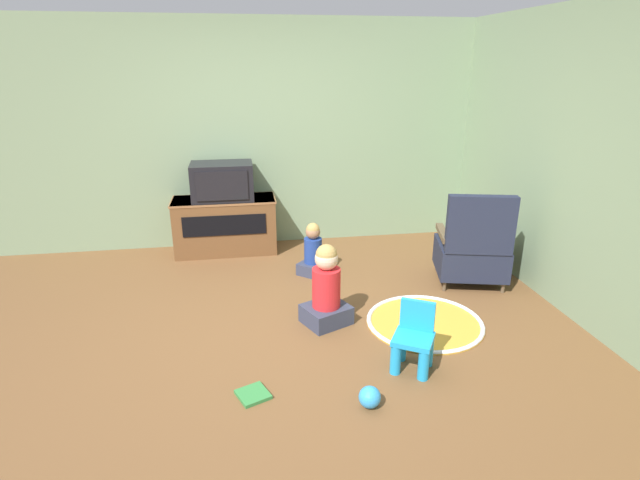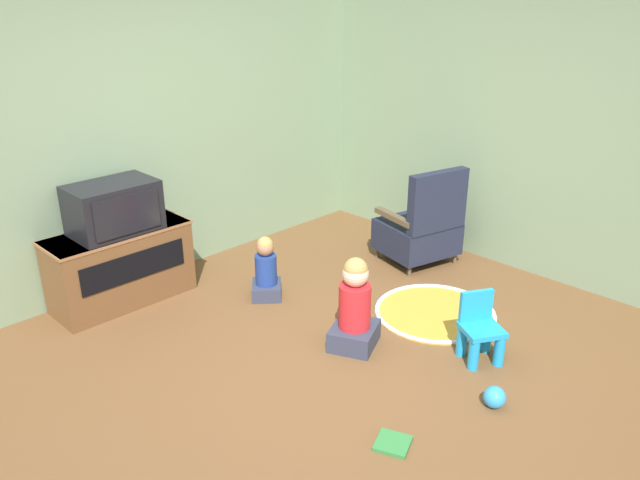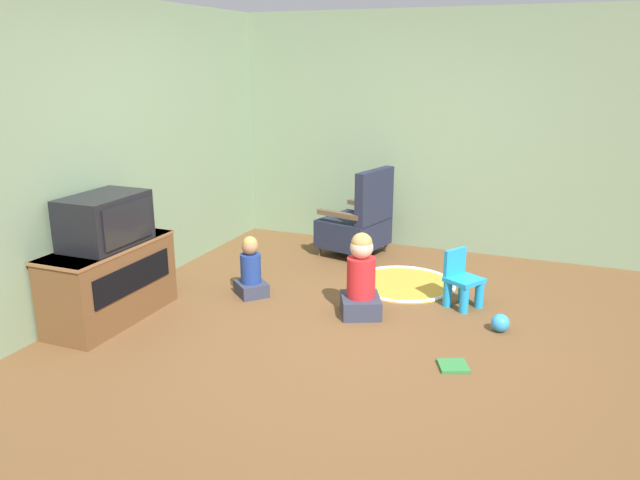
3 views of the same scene
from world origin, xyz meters
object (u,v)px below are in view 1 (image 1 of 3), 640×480
Objects in this scene: television at (222,181)px; yellow_kid_chair at (413,342)px; tv_cabinet at (225,224)px; child_watching_center at (326,290)px; child_watching_left at (313,252)px; black_armchair at (473,250)px; book at (253,394)px; toy_ball at (370,397)px.

yellow_kid_chair is (1.34, -2.58, -0.63)m from television.
yellow_kid_chair is (1.34, -2.59, -0.12)m from tv_cabinet.
child_watching_left is at bearing 62.65° from child_watching_center.
black_armchair reaches higher than tv_cabinet.
black_armchair is at bearing -28.43° from tv_cabinet.
book is at bearing -142.12° from yellow_kid_chair.
tv_cabinet reaches higher than yellow_kid_chair.
child_watching_left is 1.05m from child_watching_center.
yellow_kid_chair is at bearing 42.14° from toy_ball.
yellow_kid_chair is 1.85m from child_watching_left.
tv_cabinet is 8.07× the size of toy_ball.
child_watching_left is 2.07m from book.
television is 0.71× the size of black_armchair.
television is at bearing 107.50° from toy_ball.
book is (-2.19, -1.44, -0.34)m from black_armchair.
child_watching_center is 1.14m from book.
television is 4.71× the size of toy_ball.
toy_ball is 0.56× the size of book.
tv_cabinet is 4.55× the size of book.
black_armchair reaches higher than child_watching_center.
child_watching_center is 1.14m from toy_ball.
child_watching_left is at bearing 90.95° from toy_ball.
yellow_kid_chair is 0.90m from child_watching_center.
black_armchair is 3.74× the size of book.
black_armchair is 1.58m from child_watching_left.
child_watching_center is (0.85, -1.85, -0.02)m from tv_cabinet.
child_watching_center is at bearing 31.15° from book.
tv_cabinet is 2.72m from black_armchair.
child_watching_left is at bearing 47.46° from book.
television reaches higher than toy_ball.
book is (-0.73, 0.23, -0.06)m from toy_ball.
black_armchair reaches higher than yellow_kid_chair.
yellow_kid_chair is at bearing -80.88° from child_watching_center.
tv_cabinet is 1.21× the size of black_armchair.
tv_cabinet reaches higher than toy_ball.
black_armchair is 1.94× the size of yellow_kid_chair.
child_watching_left is 2.16× the size of book.
child_watching_center is (-0.05, -1.05, 0.07)m from child_watching_left.
book is at bearing -158.31° from child_watching_left.
tv_cabinet reaches higher than book.
television reaches higher than tv_cabinet.
child_watching_center is at bearing -65.36° from tv_cabinet.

